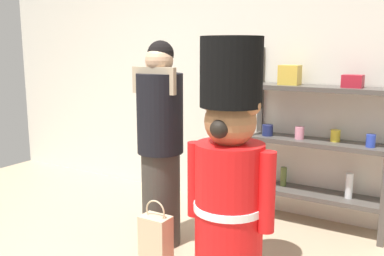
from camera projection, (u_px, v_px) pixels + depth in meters
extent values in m
cube|color=silver|center=(242.00, 75.00, 4.22)|extent=(6.40, 0.12, 2.60)
cube|color=#4C4742|center=(247.00, 135.00, 3.88)|extent=(0.05, 0.05, 1.56)
cube|color=#4C4742|center=(260.00, 130.00, 4.13)|extent=(0.05, 0.05, 1.56)
cube|color=#4C4742|center=(314.00, 194.00, 3.80)|extent=(1.17, 0.30, 0.04)
cube|color=#4C4742|center=(317.00, 143.00, 3.71)|extent=(1.17, 0.30, 0.04)
cube|color=#4C4742|center=(320.00, 88.00, 3.62)|extent=(1.17, 0.30, 0.04)
cylinder|color=navy|center=(268.00, 130.00, 3.90)|extent=(0.10, 0.10, 0.10)
cylinder|color=pink|center=(299.00, 133.00, 3.75)|extent=(0.08, 0.08, 0.11)
cylinder|color=yellow|center=(335.00, 136.00, 3.65)|extent=(0.08, 0.08, 0.10)
cylinder|color=blue|center=(371.00, 141.00, 3.44)|extent=(0.07, 0.07, 0.10)
cylinder|color=#596B33|center=(283.00, 177.00, 3.95)|extent=(0.06, 0.06, 0.18)
cylinder|color=silver|center=(349.00, 186.00, 3.62)|extent=(0.06, 0.06, 0.22)
cube|color=gold|center=(290.00, 75.00, 3.74)|extent=(0.18, 0.14, 0.17)
cube|color=#B21E2D|center=(353.00, 81.00, 3.48)|extent=(0.16, 0.13, 0.10)
cylinder|color=red|center=(229.00, 213.00, 2.86)|extent=(0.46, 0.46, 0.95)
cylinder|color=white|center=(229.00, 206.00, 2.85)|extent=(0.47, 0.47, 0.05)
sphere|color=#A56F46|center=(230.00, 121.00, 2.74)|extent=(0.34, 0.34, 0.34)
sphere|color=#A56F46|center=(211.00, 103.00, 2.80)|extent=(0.12, 0.12, 0.12)
sphere|color=#A56F46|center=(252.00, 106.00, 2.65)|extent=(0.12, 0.12, 0.12)
cylinder|color=black|center=(231.00, 72.00, 2.69)|extent=(0.40, 0.40, 0.44)
cylinder|color=red|center=(195.00, 179.00, 2.96)|extent=(0.11, 0.11, 0.52)
cylinder|color=red|center=(267.00, 192.00, 2.69)|extent=(0.11, 0.11, 0.52)
sphere|color=black|center=(219.00, 129.00, 2.62)|extent=(0.12, 0.12, 0.12)
cylinder|color=#38332D|center=(161.00, 198.00, 3.41)|extent=(0.30, 0.30, 0.76)
cylinder|color=black|center=(160.00, 113.00, 3.29)|extent=(0.36, 0.36, 0.61)
sphere|color=tan|center=(159.00, 60.00, 3.21)|extent=(0.21, 0.21, 0.21)
cube|color=tan|center=(154.00, 80.00, 3.18)|extent=(0.38, 0.04, 0.20)
sphere|color=black|center=(161.00, 54.00, 3.22)|extent=(0.20, 0.20, 0.20)
cube|color=#C1AD89|center=(156.00, 242.00, 3.05)|extent=(0.21, 0.14, 0.39)
torus|color=#C1AD89|center=(155.00, 211.00, 3.01)|extent=(0.16, 0.01, 0.16)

